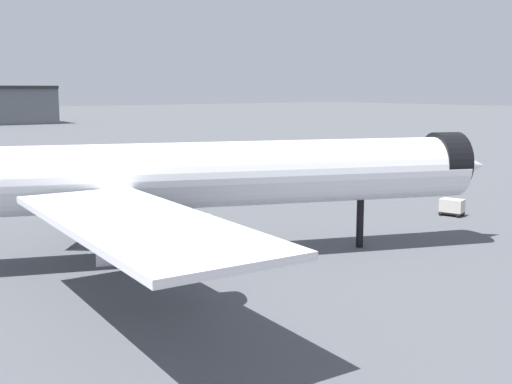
# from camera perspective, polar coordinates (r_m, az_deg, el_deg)

# --- Properties ---
(ground) EXTENTS (900.00, 900.00, 0.00)m
(ground) POSITION_cam_1_polar(r_m,az_deg,el_deg) (53.56, -3.61, -5.50)
(ground) COLOR #4C4F54
(airliner_near_gate) EXTENTS (54.35, 48.71, 15.23)m
(airliner_near_gate) POSITION_cam_1_polar(r_m,az_deg,el_deg) (50.51, -7.95, 1.29)
(airliner_near_gate) COLOR white
(airliner_near_gate) RESTS_ON ground
(baggage_tug_wing) EXTENTS (3.25, 3.53, 1.85)m
(baggage_tug_wing) POSITION_cam_1_polar(r_m,az_deg,el_deg) (81.83, 5.68, 0.31)
(baggage_tug_wing) COLOR black
(baggage_tug_wing) RESTS_ON ground
(baggage_cart_trailing) EXTENTS (2.42, 2.72, 1.82)m
(baggage_cart_trailing) POSITION_cam_1_polar(r_m,az_deg,el_deg) (72.03, 17.21, -1.28)
(baggage_cart_trailing) COLOR black
(baggage_cart_trailing) RESTS_ON ground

